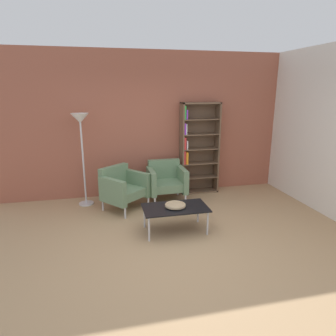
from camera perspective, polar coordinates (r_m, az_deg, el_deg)
ground_plane at (r=4.28m, az=2.13°, el=-15.32°), size 8.32×8.32×0.00m
brick_back_panel at (r=6.15m, az=-3.66°, el=8.32°), size 6.40×0.12×2.90m
bookshelf_tall at (r=6.26m, az=5.52°, el=3.70°), size 0.80×0.30×1.90m
coffee_table_low at (r=4.61m, az=1.41°, el=-7.90°), size 1.00×0.56×0.40m
decorative_bowl at (r=4.58m, az=1.42°, el=-7.14°), size 0.32×0.32×0.05m
armchair_by_bookshelf at (r=5.51m, az=-8.72°, el=-3.66°), size 0.95×0.94×0.78m
armchair_corner_red at (r=5.87m, az=-0.35°, el=-2.33°), size 0.72×0.66×0.78m
floor_lamp_torchiere at (r=5.64m, az=-16.44°, el=7.14°), size 0.32×0.32×1.74m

